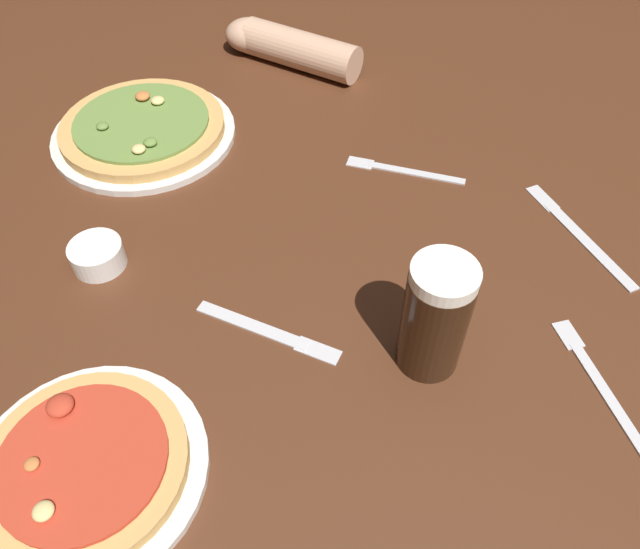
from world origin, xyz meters
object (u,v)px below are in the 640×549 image
pizza_plate_near (86,467)px  knife_right (268,331)px  ramekin_sauce (96,258)px  fork_left (402,170)px  diner_arm (286,46)px  beer_mug_dark (437,315)px  pizza_plate_far (143,129)px  knife_spare (578,233)px  fork_spare (603,387)px

pizza_plate_near → knife_right: size_ratio=1.31×
pizza_plate_near → ramekin_sauce: pizza_plate_near is taller
fork_left → knife_right: size_ratio=0.98×
pizza_plate_near → knife_right: bearing=52.3°
diner_arm → beer_mug_dark: bearing=-67.1°
pizza_plate_far → knife_spare: bearing=-12.4°
knife_spare → diner_arm: size_ratio=0.75×
pizza_plate_far → diner_arm: size_ratio=1.11×
pizza_plate_far → knife_right: pizza_plate_far is taller
fork_left → knife_right: same height
beer_mug_dark → knife_spare: bearing=47.2°
beer_mug_dark → fork_spare: 0.23m
fork_left → fork_spare: size_ratio=0.94×
beer_mug_dark → ramekin_sauce: bearing=168.4°
pizza_plate_far → fork_spare: pizza_plate_far is taller
pizza_plate_far → knife_spare: (0.73, -0.16, -0.01)m
pizza_plate_near → diner_arm: 0.89m
beer_mug_dark → knife_spare: (0.23, 0.25, -0.08)m
knife_right → diner_arm: diner_arm is taller
ramekin_sauce → fork_spare: size_ratio=0.36×
pizza_plate_far → beer_mug_dark: 0.65m
pizza_plate_far → fork_spare: 0.84m
knife_spare → diner_arm: bearing=139.6°
fork_left → pizza_plate_far: bearing=174.8°
pizza_plate_far → ramekin_sauce: bearing=-84.7°
pizza_plate_near → fork_spare: 0.62m
knife_right → diner_arm: (-0.08, 0.68, 0.03)m
ramekin_sauce → fork_left: (0.43, 0.27, -0.02)m
fork_spare → knife_spare: 0.27m
fork_spare → diner_arm: (-0.50, 0.71, 0.03)m
fork_spare → diner_arm: 0.87m
pizza_plate_far → knife_spare: size_ratio=1.47×
knife_spare → knife_right: bearing=-151.7°
ramekin_sauce → pizza_plate_far: bearing=95.3°
fork_spare → diner_arm: bearing=125.4°
pizza_plate_far → fork_left: (0.46, -0.04, -0.01)m
pizza_plate_far → fork_left: 0.46m
beer_mug_dark → pizza_plate_near: bearing=-151.5°
pizza_plate_far → knife_right: bearing=-53.6°
pizza_plate_near → beer_mug_dark: 0.43m
pizza_plate_far → knife_right: size_ratio=1.57×
knife_right → fork_spare: same height
pizza_plate_near → pizza_plate_far: pizza_plate_near is taller
pizza_plate_near → ramekin_sauce: bearing=108.1°
ramekin_sauce → diner_arm: bearing=72.7°
knife_spare → diner_arm: (-0.52, 0.44, 0.03)m
pizza_plate_near → knife_right: pizza_plate_near is taller
beer_mug_dark → knife_right: beer_mug_dark is taller
diner_arm → knife_right: bearing=-83.2°
fork_spare → knife_spare: same height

